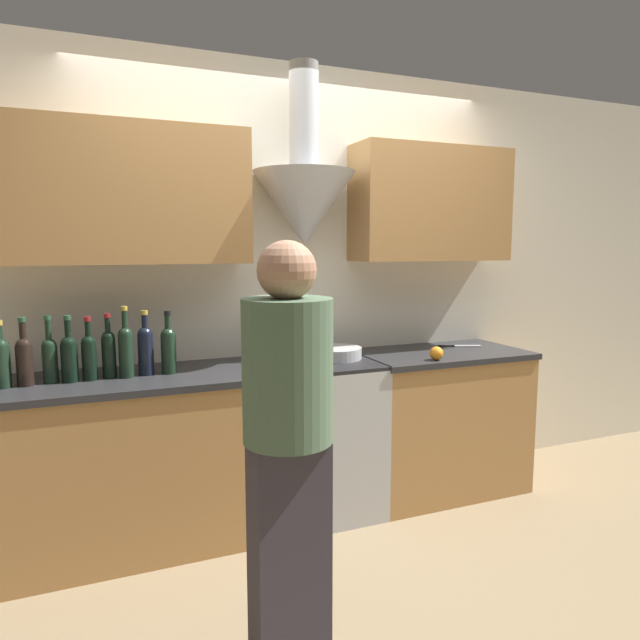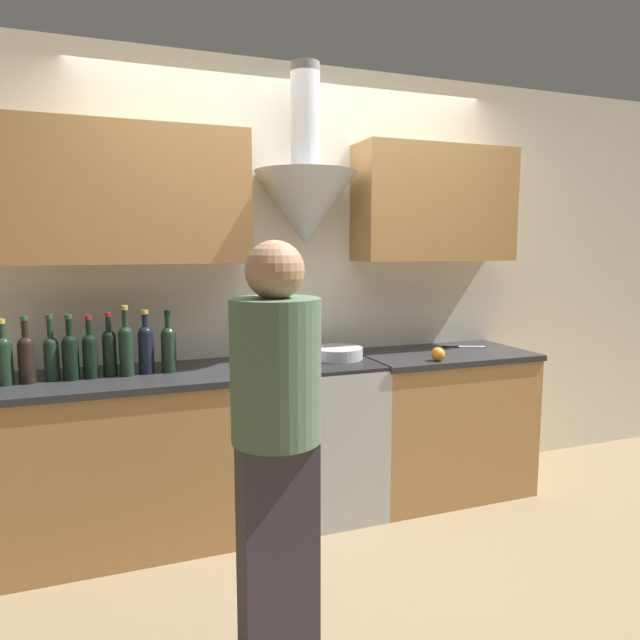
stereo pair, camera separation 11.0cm
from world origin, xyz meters
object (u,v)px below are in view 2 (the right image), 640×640
at_px(wine_bottle_4, 90,353).
at_px(wine_bottle_5, 109,350).
at_px(stove_range, 314,436).
at_px(wine_bottle_3, 70,354).
at_px(wine_bottle_0, 4,358).
at_px(orange_fruit, 438,354).
at_px(wine_bottle_2, 51,355).
at_px(wine_bottle_8, 169,347).
at_px(wine_bottle_1, 26,356).
at_px(person_foreground_left, 276,440).
at_px(mixing_bowl, 337,353).
at_px(wine_bottle_7, 146,347).
at_px(wine_bottle_6, 126,348).
at_px(stock_pot, 288,352).

xyz_separation_m(wine_bottle_4, wine_bottle_5, (0.09, 0.02, 0.01)).
distance_m(stove_range, wine_bottle_3, 1.39).
bearing_deg(wine_bottle_0, wine_bottle_4, 1.57).
bearing_deg(orange_fruit, wine_bottle_0, 174.46).
relative_size(wine_bottle_2, wine_bottle_8, 1.00).
height_order(wine_bottle_1, person_foreground_left, person_foreground_left).
xyz_separation_m(wine_bottle_1, wine_bottle_8, (0.66, 0.01, 0.00)).
relative_size(wine_bottle_4, orange_fruit, 4.00).
bearing_deg(wine_bottle_0, stove_range, 0.52).
distance_m(wine_bottle_3, wine_bottle_4, 0.09).
height_order(wine_bottle_5, mixing_bowl, wine_bottle_5).
distance_m(wine_bottle_4, mixing_bowl, 1.34).
bearing_deg(wine_bottle_8, wine_bottle_5, 178.31).
relative_size(wine_bottle_0, wine_bottle_7, 0.95).
bearing_deg(stove_range, mixing_bowl, 10.87).
bearing_deg(orange_fruit, wine_bottle_6, 172.56).
bearing_deg(wine_bottle_0, wine_bottle_6, 0.35).
relative_size(wine_bottle_4, stock_pot, 1.20).
distance_m(wine_bottle_3, orange_fruit, 1.95).
height_order(orange_fruit, person_foreground_left, person_foreground_left).
height_order(wine_bottle_1, wine_bottle_5, same).
relative_size(wine_bottle_5, wine_bottle_7, 0.98).
bearing_deg(wine_bottle_7, stock_pot, -2.25).
distance_m(wine_bottle_2, wine_bottle_5, 0.27).
bearing_deg(wine_bottle_0, wine_bottle_7, 2.43).
xyz_separation_m(stove_range, stock_pot, (-0.16, -0.02, 0.51)).
height_order(wine_bottle_1, wine_bottle_3, same).
height_order(wine_bottle_1, wine_bottle_7, wine_bottle_7).
relative_size(wine_bottle_1, wine_bottle_6, 0.90).
bearing_deg(stock_pot, wine_bottle_8, 178.23).
height_order(wine_bottle_2, wine_bottle_7, wine_bottle_7).
distance_m(wine_bottle_5, orange_fruit, 1.78).
bearing_deg(mixing_bowl, wine_bottle_3, -178.46).
xyz_separation_m(stove_range, wine_bottle_8, (-0.80, 0.00, 0.57)).
xyz_separation_m(wine_bottle_3, wine_bottle_8, (0.47, 0.01, 0.01)).
relative_size(wine_bottle_2, stock_pot, 1.24).
distance_m(wine_bottle_4, wine_bottle_7, 0.27).
height_order(wine_bottle_7, person_foreground_left, person_foreground_left).
bearing_deg(stock_pot, stove_range, 6.09).
xyz_separation_m(wine_bottle_0, wine_bottle_2, (0.20, 0.02, -0.01)).
relative_size(wine_bottle_0, orange_fruit, 4.02).
distance_m(stove_range, wine_bottle_7, 1.08).
height_order(wine_bottle_5, orange_fruit, wine_bottle_5).
bearing_deg(orange_fruit, wine_bottle_3, 173.48).
xyz_separation_m(wine_bottle_0, wine_bottle_6, (0.55, 0.00, 0.01)).
distance_m(stove_range, wine_bottle_6, 1.16).
distance_m(wine_bottle_1, wine_bottle_4, 0.28).
xyz_separation_m(wine_bottle_0, wine_bottle_7, (0.64, 0.03, 0.01)).
height_order(wine_bottle_4, wine_bottle_5, wine_bottle_5).
distance_m(wine_bottle_4, wine_bottle_5, 0.09).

